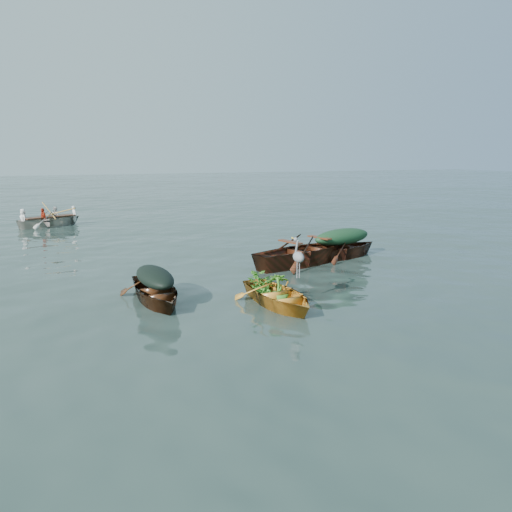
{
  "coord_description": "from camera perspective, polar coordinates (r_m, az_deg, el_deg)",
  "views": [
    {
      "loc": [
        -4.43,
        -10.35,
        3.32
      ],
      "look_at": [
        0.42,
        2.28,
        0.5
      ],
      "focal_mm": 35.0,
      "sensor_mm": 36.0,
      "label": 1
    }
  ],
  "objects": [
    {
      "name": "rowers",
      "position": [
        24.54,
        -22.59,
        5.08
      ],
      "size": [
        2.96,
        2.07,
        0.76
      ],
      "primitive_type": "imported",
      "rotation": [
        0.0,
        0.0,
        1.98
      ],
      "color": "silver",
      "rests_on": "rowed_boat"
    },
    {
      "name": "green_tarp_boat",
      "position": [
        16.2,
        9.73,
        -0.22
      ],
      "size": [
        4.29,
        2.3,
        0.94
      ],
      "primitive_type": "imported",
      "rotation": [
        0.0,
        0.0,
        1.83
      ],
      "color": "#542813",
      "rests_on": "ground"
    },
    {
      "name": "oars",
      "position": [
        24.58,
        -22.52,
        4.27
      ],
      "size": [
        1.58,
        2.63,
        0.06
      ],
      "primitive_type": null,
      "rotation": [
        0.0,
        0.0,
        1.98
      ],
      "color": "olive",
      "rests_on": "rowed_boat"
    },
    {
      "name": "yellow_dinghy",
      "position": [
        11.09,
        2.49,
        -5.66
      ],
      "size": [
        1.68,
        3.26,
        0.84
      ],
      "primitive_type": "imported",
      "rotation": [
        0.0,
        0.0,
        0.1
      ],
      "color": "gold",
      "rests_on": "ground"
    },
    {
      "name": "dark_covered_boat",
      "position": [
        11.57,
        -11.39,
        -5.13
      ],
      "size": [
        1.56,
        3.56,
        0.85
      ],
      "primitive_type": "imported",
      "rotation": [
        0.0,
        0.0,
        0.08
      ],
      "color": "#44240F",
      "rests_on": "ground"
    },
    {
      "name": "ground",
      "position": [
        11.74,
        2.08,
        -4.66
      ],
      "size": [
        140.0,
        140.0,
        0.0
      ],
      "primitive_type": "plane",
      "color": "#2C3E38",
      "rests_on": "ground"
    },
    {
      "name": "dinghy_weeds",
      "position": [
        11.37,
        1.28,
        -1.43
      ],
      "size": [
        0.79,
        0.97,
        0.6
      ],
      "primitive_type": "imported",
      "rotation": [
        0.0,
        0.0,
        0.1
      ],
      "color": "#39741E",
      "rests_on": "yellow_dinghy"
    },
    {
      "name": "rowed_boat",
      "position": [
        24.64,
        -22.44,
        3.14
      ],
      "size": [
        4.1,
        2.65,
        0.92
      ],
      "primitive_type": "imported",
      "rotation": [
        0.0,
        0.0,
        1.98
      ],
      "color": "beige",
      "rests_on": "ground"
    },
    {
      "name": "thwart_benches",
      "position": [
        15.01,
        5.63,
        1.38
      ],
      "size": [
        2.67,
        1.65,
        0.04
      ],
      "primitive_type": null,
      "rotation": [
        0.0,
        0.0,
        1.88
      ],
      "color": "#4F2412",
      "rests_on": "open_wooden_boat"
    },
    {
      "name": "dark_tarp_cover",
      "position": [
        11.41,
        -11.51,
        -2.12
      ],
      "size": [
        0.86,
        1.96,
        0.4
      ],
      "primitive_type": "ellipsoid",
      "rotation": [
        0.0,
        0.0,
        0.08
      ],
      "color": "black",
      "rests_on": "dark_covered_boat"
    },
    {
      "name": "green_tarp_cover",
      "position": [
        16.07,
        9.82,
        2.32
      ],
      "size": [
        2.36,
        1.26,
        0.52
      ],
      "primitive_type": "ellipsoid",
      "rotation": [
        0.0,
        0.0,
        1.83
      ],
      "color": "#183C23",
      "rests_on": "green_tarp_boat"
    },
    {
      "name": "open_wooden_boat",
      "position": [
        15.14,
        5.58,
        -0.95
      ],
      "size": [
        5.25,
        3.0,
        1.21
      ],
      "primitive_type": "imported",
      "rotation": [
        0.0,
        0.0,
        1.88
      ],
      "color": "#562315",
      "rests_on": "ground"
    },
    {
      "name": "heron",
      "position": [
        11.17,
        4.87,
        -0.87
      ],
      "size": [
        0.32,
        0.43,
        0.92
      ],
      "primitive_type": null,
      "rotation": [
        0.0,
        0.0,
        0.1
      ],
      "color": "gray",
      "rests_on": "yellow_dinghy"
    }
  ]
}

